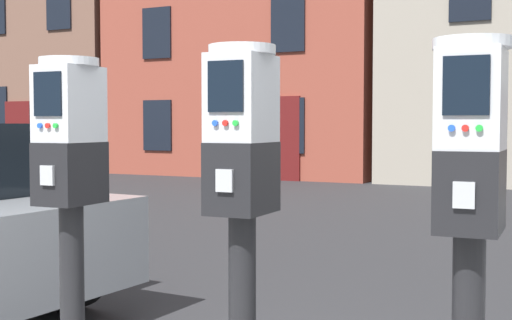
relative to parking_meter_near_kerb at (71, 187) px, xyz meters
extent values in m
cube|color=black|center=(0.00, 0.00, 0.05)|extent=(0.18, 0.25, 0.23)
cube|color=#A5A8AD|center=(0.01, -0.13, 0.05)|extent=(0.06, 0.01, 0.07)
cube|color=#B7BABF|center=(0.00, 0.00, 0.30)|extent=(0.18, 0.23, 0.28)
cube|color=black|center=(0.00, -0.12, 0.34)|extent=(0.12, 0.01, 0.16)
cylinder|color=blue|center=(-0.03, -0.12, 0.22)|extent=(0.02, 0.01, 0.02)
cylinder|color=red|center=(0.00, -0.12, 0.22)|extent=(0.02, 0.01, 0.02)
cylinder|color=green|center=(0.04, -0.12, 0.22)|extent=(0.02, 0.01, 0.02)
cylinder|color=#B7BABF|center=(0.00, 0.00, 0.46)|extent=(0.22, 0.22, 0.03)
cube|color=black|center=(0.72, 0.00, 0.06)|extent=(0.18, 0.25, 0.23)
cube|color=#A5A8AD|center=(0.72, -0.13, 0.06)|extent=(0.06, 0.01, 0.07)
cube|color=#B7BABF|center=(0.72, 0.00, 0.31)|extent=(0.18, 0.23, 0.28)
cube|color=black|center=(0.72, -0.12, 0.35)|extent=(0.12, 0.01, 0.16)
cylinder|color=blue|center=(0.69, -0.12, 0.23)|extent=(0.02, 0.01, 0.02)
cylinder|color=red|center=(0.72, -0.12, 0.23)|extent=(0.02, 0.01, 0.02)
cylinder|color=green|center=(0.76, -0.12, 0.23)|extent=(0.02, 0.01, 0.02)
cylinder|color=#B7BABF|center=(0.72, 0.00, 0.47)|extent=(0.22, 0.22, 0.03)
cube|color=black|center=(1.43, 0.00, 0.05)|extent=(0.18, 0.25, 0.23)
cube|color=#A5A8AD|center=(1.44, -0.13, 0.05)|extent=(0.06, 0.01, 0.07)
cube|color=#B7BABF|center=(1.43, 0.00, 0.30)|extent=(0.18, 0.23, 0.28)
cube|color=black|center=(1.44, -0.12, 0.33)|extent=(0.12, 0.01, 0.16)
cylinder|color=blue|center=(1.40, -0.12, 0.22)|extent=(0.02, 0.01, 0.02)
cylinder|color=red|center=(1.44, -0.12, 0.22)|extent=(0.02, 0.01, 0.02)
cylinder|color=green|center=(1.47, -0.12, 0.22)|extent=(0.02, 0.01, 0.02)
cylinder|color=#B7BABF|center=(1.43, 0.00, 0.45)|extent=(0.22, 0.22, 0.03)
cylinder|color=black|center=(-1.89, 2.10, -0.87)|extent=(0.65, 0.25, 0.64)
cube|color=black|center=(-12.65, 13.88, 0.58)|extent=(0.90, 0.06, 1.60)
cube|color=black|center=(-12.65, 13.88, 3.78)|extent=(0.90, 0.06, 1.60)
cube|color=#591414|center=(-14.33, 13.88, -0.14)|extent=(1.00, 0.07, 2.10)
cube|color=brown|center=(-7.26, 17.25, 3.81)|extent=(7.77, 6.69, 9.99)
cube|color=black|center=(-9.21, 13.88, 0.19)|extent=(0.90, 0.06, 1.37)
cube|color=black|center=(-5.32, 13.88, 0.19)|extent=(0.90, 0.06, 1.37)
cube|color=black|center=(-9.21, 13.88, 2.69)|extent=(0.90, 0.06, 1.37)
cube|color=black|center=(-5.32, 13.88, 2.69)|extent=(0.90, 0.06, 1.37)
cube|color=#591414|center=(-5.49, 13.88, -0.14)|extent=(1.00, 0.07, 2.10)
cube|color=black|center=(-0.98, 13.88, 0.39)|extent=(0.90, 0.06, 1.58)
camera|label=1|loc=(1.77, -1.99, 0.23)|focal=49.19mm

